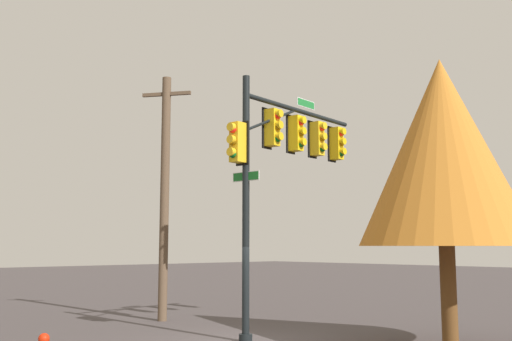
% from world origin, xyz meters
% --- Properties ---
extents(signal_pole_assembly, '(5.97, 1.35, 7.27)m').
position_xyz_m(signal_pole_assembly, '(1.78, 0.22, 5.38)').
color(signal_pole_assembly, black).
rests_on(signal_pole_assembly, ground_plane).
extents(utility_pole, '(1.13, 1.55, 8.50)m').
position_xyz_m(utility_pole, '(0.84, 5.21, 4.36)').
color(utility_pole, brown).
rests_on(utility_pole, ground_plane).
extents(tree_mid, '(4.40, 4.40, 7.41)m').
position_xyz_m(tree_mid, '(3.01, -4.26, 4.96)').
color(tree_mid, brown).
rests_on(tree_mid, ground_plane).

